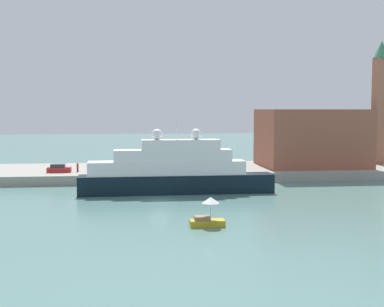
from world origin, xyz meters
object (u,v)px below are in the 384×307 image
(large_yacht, at_px, (174,172))
(small_motorboat, at_px, (208,215))
(person_figure, at_px, (78,167))
(mooring_bollard, at_px, (190,171))
(parked_car, at_px, (59,169))
(bell_tower, at_px, (380,98))
(harbor_building, at_px, (311,138))

(large_yacht, xyz_separation_m, small_motorboat, (1.55, -22.69, -2.04))
(person_figure, xyz_separation_m, mooring_bollard, (19.05, -4.36, -0.32))
(parked_car, bearing_deg, large_yacht, -39.42)
(person_figure, bearing_deg, parked_car, -171.84)
(person_figure, relative_size, mooring_bollard, 1.91)
(bell_tower, distance_m, parked_car, 63.10)
(large_yacht, height_order, person_figure, large_yacht)
(harbor_building, bearing_deg, parked_car, -174.65)
(large_yacht, xyz_separation_m, mooring_bollard, (3.70, 11.27, -1.20))
(small_motorboat, bearing_deg, parked_car, 117.87)
(small_motorboat, height_order, bell_tower, bell_tower)
(large_yacht, distance_m, bell_tower, 49.72)
(large_yacht, xyz_separation_m, person_figure, (-15.35, 15.63, -0.88))
(large_yacht, height_order, parked_car, large_yacht)
(parked_car, bearing_deg, harbor_building, 5.35)
(person_figure, bearing_deg, large_yacht, -45.52)
(bell_tower, xyz_separation_m, person_figure, (-58.35, -6.60, -12.24))
(parked_car, relative_size, mooring_bollard, 4.81)
(person_figure, height_order, mooring_bollard, person_figure)
(mooring_bollard, bearing_deg, small_motorboat, -93.62)
(harbor_building, relative_size, parked_car, 4.66)
(bell_tower, bearing_deg, harbor_building, -169.80)
(person_figure, bearing_deg, bell_tower, 6.45)
(small_motorboat, height_order, harbor_building, harbor_building)
(large_yacht, bearing_deg, person_figure, 134.48)
(large_yacht, height_order, bell_tower, bell_tower)
(bell_tower, distance_m, person_figure, 59.98)
(small_motorboat, xyz_separation_m, harbor_building, (26.51, 42.22, 5.82))
(large_yacht, relative_size, person_figure, 17.86)
(bell_tower, xyz_separation_m, mooring_bollard, (-39.30, -10.96, -12.56))
(harbor_building, xyz_separation_m, bell_tower, (14.94, 2.69, 7.58))
(large_yacht, xyz_separation_m, bell_tower, (43.00, 22.23, 11.36))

